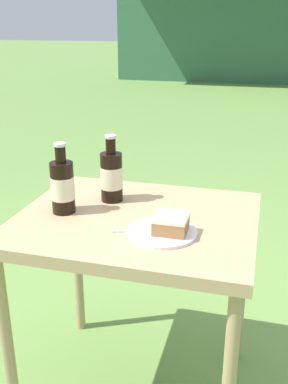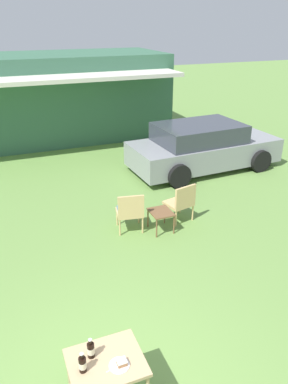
{
  "view_description": "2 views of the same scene",
  "coord_description": "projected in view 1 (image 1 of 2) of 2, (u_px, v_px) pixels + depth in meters",
  "views": [
    {
      "loc": [
        0.38,
        -1.31,
        1.34
      ],
      "look_at": [
        0.0,
        0.1,
        0.78
      ],
      "focal_mm": 42.0,
      "sensor_mm": 36.0,
      "label": 1
    },
    {
      "loc": [
        -0.67,
        -2.74,
        3.99
      ],
      "look_at": [
        1.79,
        3.4,
        0.9
      ],
      "focal_mm": 35.0,
      "sensor_mm": 36.0,
      "label": 2
    }
  ],
  "objects": [
    {
      "name": "cake_on_plate",
      "position": [
        167.0,
        228.0,
        1.36
      ],
      "size": [
        0.22,
        0.22,
        0.06
      ],
      "color": "white",
      "rests_on": "patio_table"
    },
    {
      "name": "patio_table",
      "position": [
        136.0,
        239.0,
        1.53
      ],
      "size": [
        0.79,
        0.65,
        0.73
      ],
      "color": "tan",
      "rests_on": "ground_plane"
    },
    {
      "name": "cola_bottle_far",
      "position": [
        63.0,
        186.0,
        1.5
      ],
      "size": [
        0.08,
        0.08,
        0.24
      ],
      "color": "black",
      "rests_on": "patio_table"
    },
    {
      "name": "cola_bottle_near",
      "position": [
        111.0,
        176.0,
        1.6
      ],
      "size": [
        0.08,
        0.08,
        0.24
      ],
      "color": "black",
      "rests_on": "patio_table"
    },
    {
      "name": "fork",
      "position": [
        144.0,
        231.0,
        1.38
      ],
      "size": [
        0.19,
        0.06,
        0.01
      ],
      "color": "silver",
      "rests_on": "patio_table"
    }
  ]
}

